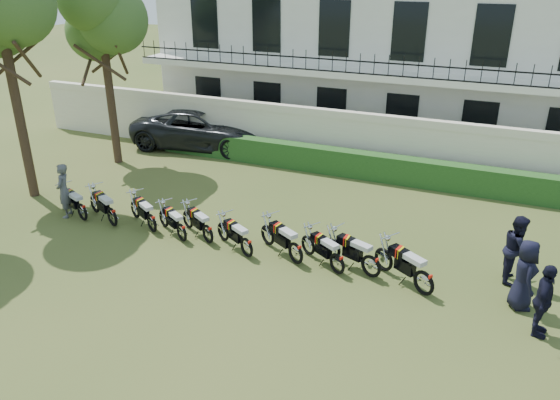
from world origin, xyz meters
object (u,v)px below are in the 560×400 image
at_px(motorcycle_0, 82,208).
at_px(suv, 203,129).
at_px(motorcycle_2, 151,219).
at_px(inspector, 64,191).
at_px(tree_west_near, 100,11).
at_px(motorcycle_1, 112,212).
at_px(officer_3, 524,275).
at_px(motorcycle_3, 181,228).
at_px(motorcycle_9, 424,277).
at_px(motorcycle_5, 247,243).
at_px(motorcycle_7, 337,259).
at_px(motorcycle_8, 371,261).
at_px(motorcycle_4, 208,230).
at_px(motorcycle_6, 296,248).
at_px(officer_2, 543,301).
at_px(officer_4, 517,249).

bearing_deg(motorcycle_0, suv, 23.67).
height_order(motorcycle_0, suv, suv).
xyz_separation_m(motorcycle_2, inspector, (-3.22, -0.10, 0.43)).
relative_size(tree_west_near, motorcycle_1, 4.48).
height_order(inspector, officer_3, inspector).
relative_size(tree_west_near, motorcycle_0, 4.63).
xyz_separation_m(motorcycle_3, officer_3, (9.20, 0.33, 0.44)).
bearing_deg(suv, motorcycle_9, -134.11).
xyz_separation_m(tree_west_near, inspector, (1.79, -4.88, -5.00)).
height_order(motorcycle_2, motorcycle_5, motorcycle_2).
bearing_deg(motorcycle_9, tree_west_near, 102.06).
xyz_separation_m(motorcycle_7, motorcycle_8, (0.86, 0.18, 0.03)).
bearing_deg(motorcycle_4, motorcycle_6, -61.84).
distance_m(motorcycle_0, motorcycle_2, 2.51).
xyz_separation_m(motorcycle_8, officer_2, (3.98, -0.87, 0.38)).
bearing_deg(motorcycle_8, tree_west_near, 90.37).
height_order(motorcycle_0, motorcycle_8, motorcycle_8).
bearing_deg(officer_3, motorcycle_3, 77.33).
distance_m(inspector, officer_2, 13.98).
xyz_separation_m(motorcycle_0, motorcycle_8, (9.26, 0.25, 0.04)).
bearing_deg(suv, officer_4, -124.14).
height_order(motorcycle_3, motorcycle_8, motorcycle_8).
distance_m(motorcycle_0, suv, 8.05).
relative_size(motorcycle_4, inspector, 0.89).
bearing_deg(officer_2, officer_3, 27.37).
relative_size(motorcycle_6, officer_4, 0.95).
bearing_deg(officer_3, suv, 44.96).
height_order(tree_west_near, motorcycle_9, tree_west_near).
relative_size(motorcycle_0, motorcycle_7, 1.07).
bearing_deg(motorcycle_3, inspector, 119.54).
distance_m(motorcycle_9, officer_4, 2.62).
bearing_deg(motorcycle_2, motorcycle_9, -61.34).
bearing_deg(officer_4, motorcycle_5, 99.90).
bearing_deg(motorcycle_9, suv, 86.46).
distance_m(motorcycle_0, motorcycle_5, 5.83).
xyz_separation_m(suv, officer_4, (12.95, -6.46, 0.05)).
height_order(motorcycle_3, motorcycle_9, motorcycle_9).
distance_m(suv, officer_2, 16.06).
height_order(motorcycle_5, motorcycle_8, motorcycle_8).
relative_size(motorcycle_1, motorcycle_7, 1.11).
xyz_separation_m(motorcycle_2, motorcycle_8, (6.76, 0.06, 0.03)).
xyz_separation_m(suv, inspector, (-0.44, -7.95, 0.04)).
bearing_deg(officer_2, motorcycle_5, 91.55).
bearing_deg(motorcycle_6, motorcycle_8, -55.53).
relative_size(motorcycle_1, motorcycle_8, 0.96).
distance_m(motorcycle_3, officer_2, 9.62).
distance_m(suv, officer_3, 15.22).
xyz_separation_m(motorcycle_3, motorcycle_9, (7.00, -0.09, 0.08)).
height_order(motorcycle_1, motorcycle_6, motorcycle_6).
distance_m(motorcycle_1, motorcycle_6, 6.07).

